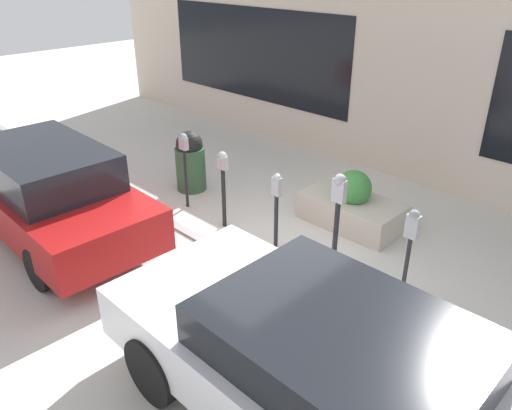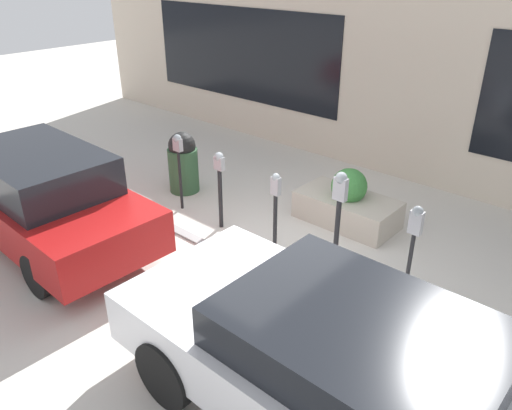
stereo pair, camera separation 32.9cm
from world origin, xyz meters
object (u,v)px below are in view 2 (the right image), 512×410
at_px(parking_meter_second, 339,207).
at_px(parking_meter_fourth, 220,177).
at_px(planter_box, 347,204).
at_px(parking_meter_farthest, 178,154).
at_px(parked_car_front, 342,365).
at_px(parked_car_middle, 38,194).
at_px(trash_bin, 183,162).
at_px(parking_meter_nearest, 414,238).
at_px(parking_meter_middle, 276,200).

relative_size(parking_meter_second, parking_meter_fourth, 1.21).
bearing_deg(parking_meter_second, planter_box, -63.69).
xyz_separation_m(parking_meter_farthest, parked_car_front, (-4.66, 2.06, -0.28)).
bearing_deg(parked_car_front, parking_meter_farthest, -23.55).
bearing_deg(parking_meter_farthest, parking_meter_fourth, 179.01).
distance_m(parking_meter_farthest, parked_car_middle, 2.32).
distance_m(parking_meter_farthest, trash_bin, 0.89).
relative_size(parking_meter_nearest, parking_meter_second, 0.95).
bearing_deg(parking_meter_farthest, trash_bin, -44.60).
distance_m(parking_meter_second, trash_bin, 3.86).
height_order(parking_meter_farthest, parked_car_middle, parked_car_middle).
bearing_deg(planter_box, parking_meter_second, 116.31).
relative_size(parking_meter_farthest, parked_car_front, 0.31).
distance_m(parking_meter_second, planter_box, 1.85).
bearing_deg(parking_meter_second, parked_car_middle, 27.88).
height_order(parked_car_front, parked_car_middle, parked_car_middle).
bearing_deg(parking_meter_fourth, parked_car_front, 150.78).
xyz_separation_m(parked_car_middle, trash_bin, (-0.29, -2.68, -0.20)).
xyz_separation_m(parking_meter_nearest, planter_box, (1.85, -1.59, -0.77)).
height_order(parking_meter_second, parking_meter_farthest, parking_meter_second).
height_order(parking_meter_second, planter_box, parking_meter_second).
distance_m(parking_meter_farthest, parked_car_front, 5.10).
distance_m(parking_meter_nearest, parked_car_front, 2.04).
xyz_separation_m(parking_meter_nearest, parked_car_middle, (5.19, 2.07, -0.32)).
xyz_separation_m(parking_meter_second, planter_box, (0.74, -1.50, -0.77)).
height_order(parking_meter_second, parked_car_middle, parking_meter_second).
distance_m(parked_car_front, parked_car_middle, 5.50).
bearing_deg(planter_box, parking_meter_nearest, 139.26).
relative_size(planter_box, trash_bin, 1.44).
distance_m(parking_meter_nearest, parked_car_middle, 5.59).
xyz_separation_m(parked_car_front, parked_car_middle, (5.50, 0.09, 0.03)).
height_order(parking_meter_second, parking_meter_middle, parking_meter_second).
distance_m(parking_meter_middle, parking_meter_farthest, 2.17).
bearing_deg(trash_bin, parking_meter_farthest, 135.40).
bearing_deg(planter_box, parking_meter_middle, 77.38).
height_order(parked_car_middle, trash_bin, parked_car_middle).
relative_size(parking_meter_nearest, parking_meter_fourth, 1.14).
bearing_deg(parking_meter_nearest, parking_meter_farthest, -0.94).
relative_size(parking_meter_nearest, parked_car_front, 0.34).
distance_m(parking_meter_nearest, parking_meter_second, 1.11).
height_order(parking_meter_second, parking_meter_fourth, parking_meter_second).
distance_m(parking_meter_nearest, parking_meter_middle, 2.20).
distance_m(planter_box, trash_bin, 3.21).
bearing_deg(parking_meter_fourth, parking_meter_nearest, 179.07).
xyz_separation_m(parking_meter_nearest, parking_meter_middle, (2.18, -0.08, -0.25)).
height_order(parking_meter_second, trash_bin, parking_meter_second).
height_order(parking_meter_fourth, parking_meter_farthest, parking_meter_farthest).
height_order(parking_meter_nearest, parked_car_front, parking_meter_nearest).
xyz_separation_m(planter_box, trash_bin, (3.05, 0.98, 0.25)).
xyz_separation_m(parking_meter_fourth, parking_meter_farthest, (1.02, -0.02, 0.13)).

